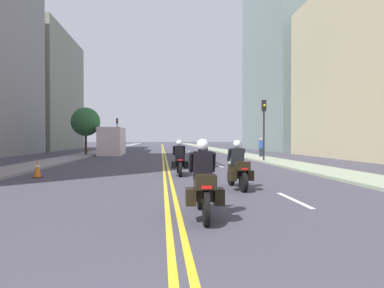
{
  "coord_description": "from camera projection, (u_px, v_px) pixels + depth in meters",
  "views": [
    {
      "loc": [
        -0.26,
        -1.05,
        1.67
      ],
      "look_at": [
        1.4,
        17.55,
        1.39
      ],
      "focal_mm": 32.12,
      "sensor_mm": 36.0,
      "label": 1
    }
  ],
  "objects": [
    {
      "name": "ground_plane",
      "position": [
        163.0,
        150.0,
        48.89
      ],
      "size": [
        264.0,
        264.0,
        0.0
      ],
      "primitive_type": "plane",
      "color": "#3F3D49"
    },
    {
      "name": "sidewalk_left",
      "position": [
        107.0,
        150.0,
        48.19
      ],
      "size": [
        2.48,
        144.0,
        0.12
      ],
      "primitive_type": "cube",
      "color": "gray",
      "rests_on": "ground"
    },
    {
      "name": "sidewalk_right",
      "position": [
        218.0,
        150.0,
        49.6
      ],
      "size": [
        2.48,
        144.0,
        0.12
      ],
      "primitive_type": "cube",
      "color": "gray",
      "rests_on": "ground"
    },
    {
      "name": "centreline_yellow_inner",
      "position": [
        162.0,
        150.0,
        48.88
      ],
      "size": [
        0.12,
        132.0,
        0.01
      ],
      "primitive_type": "cube",
      "color": "yellow",
      "rests_on": "ground"
    },
    {
      "name": "centreline_yellow_outer",
      "position": [
        164.0,
        150.0,
        48.9
      ],
      "size": [
        0.12,
        132.0,
        0.01
      ],
      "primitive_type": "cube",
      "color": "yellow",
      "rests_on": "ground"
    },
    {
      "name": "lane_dashes_white",
      "position": [
        202.0,
        158.0,
        30.27
      ],
      "size": [
        0.14,
        56.4,
        0.01
      ],
      "color": "silver",
      "rests_on": "ground"
    },
    {
      "name": "building_right_1",
      "position": [
        362.0,
        70.0,
        29.94
      ],
      "size": [
        6.26,
        16.97,
        15.3
      ],
      "color": "tan",
      "rests_on": "ground"
    },
    {
      "name": "building_left_2",
      "position": [
        46.0,
        92.0,
        51.86
      ],
      "size": [
        6.96,
        18.74,
        17.46
      ],
      "color": "gray",
      "rests_on": "ground"
    },
    {
      "name": "building_right_2",
      "position": [
        284.0,
        50.0,
        51.13
      ],
      "size": [
        7.8,
        20.54,
        29.76
      ],
      "color": "slate",
      "rests_on": "ground"
    },
    {
      "name": "motorcycle_0",
      "position": [
        203.0,
        185.0,
        7.22
      ],
      "size": [
        0.77,
        2.3,
        1.67
      ],
      "rotation": [
        0.0,
        0.0,
        -0.03
      ],
      "color": "black",
      "rests_on": "ground"
    },
    {
      "name": "motorcycle_1",
      "position": [
        238.0,
        170.0,
        11.37
      ],
      "size": [
        0.78,
        2.2,
        1.63
      ],
      "rotation": [
        0.0,
        0.0,
        0.05
      ],
      "color": "black",
      "rests_on": "ground"
    },
    {
      "name": "motorcycle_2",
      "position": [
        179.0,
        161.0,
        15.73
      ],
      "size": [
        0.76,
        2.28,
        1.62
      ],
      "rotation": [
        0.0,
        0.0,
        0.0
      ],
      "color": "black",
      "rests_on": "ground"
    },
    {
      "name": "motorcycle_3",
      "position": [
        204.0,
        156.0,
        20.31
      ],
      "size": [
        0.78,
        2.15,
        1.62
      ],
      "rotation": [
        0.0,
        0.0,
        0.05
      ],
      "color": "black",
      "rests_on": "ground"
    },
    {
      "name": "traffic_cone_1",
      "position": [
        37.0,
        168.0,
        14.72
      ],
      "size": [
        0.37,
        0.37,
        0.79
      ],
      "color": "black",
      "rests_on": "ground"
    },
    {
      "name": "traffic_light_near",
      "position": [
        264.0,
        119.0,
        24.6
      ],
      "size": [
        0.28,
        0.38,
        4.45
      ],
      "color": "black",
      "rests_on": "ground"
    },
    {
      "name": "traffic_light_far",
      "position": [
        117.0,
        128.0,
        53.1
      ],
      "size": [
        0.28,
        0.38,
        4.83
      ],
      "color": "black",
      "rests_on": "ground"
    },
    {
      "name": "pedestrian_0",
      "position": [
        261.0,
        148.0,
        30.0
      ],
      "size": [
        0.5,
        0.29,
        1.74
      ],
      "rotation": [
        0.0,
        0.0,
        3.35
      ],
      "color": "#202C38",
      "rests_on": "ground"
    },
    {
      "name": "street_tree_1",
      "position": [
        86.0,
        122.0,
        34.25
      ],
      "size": [
        2.86,
        2.86,
        4.8
      ],
      "color": "#4C3321",
      "rests_on": "ground"
    },
    {
      "name": "parked_truck",
      "position": [
        113.0,
        143.0,
        35.6
      ],
      "size": [
        2.2,
        6.5,
        2.8
      ],
      "color": "#B6B0CE",
      "rests_on": "ground"
    }
  ]
}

